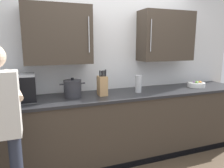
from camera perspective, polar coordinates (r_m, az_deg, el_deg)
The scene contains 7 objects.
back_wall_tiled at distance 3.15m, azimuth 0.18°, elevation 8.66°, with size 4.33×0.44×2.86m.
counter_unit at distance 3.07m, azimuth 2.36°, elevation -11.19°, with size 3.90×0.67×0.95m.
microwave_oven at distance 2.72m, azimuth -26.78°, elevation -1.27°, with size 0.66×0.77×0.32m.
knife_block at distance 2.79m, azimuth -2.62°, elevation -0.41°, with size 0.11×0.15×0.34m.
stock_pot at distance 2.74m, azimuth -10.54°, elevation -1.23°, with size 0.32×0.23×0.25m.
thermos_flask at distance 2.98m, azimuth 7.12°, elevation 0.09°, with size 0.09×0.09×0.24m.
fruit_bowl at distance 3.60m, azimuth 21.66°, elevation -0.06°, with size 0.27×0.27×0.10m.
Camera 1 is at (-1.11, -1.90, 1.62)m, focal length 34.00 mm.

